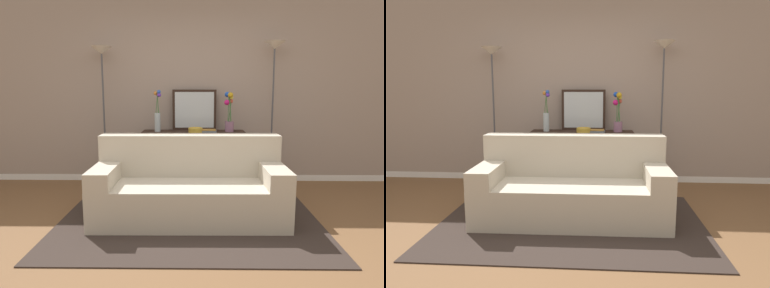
% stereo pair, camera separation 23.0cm
% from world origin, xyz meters
% --- Properties ---
extents(ground_plane, '(16.00, 16.00, 0.02)m').
position_xyz_m(ground_plane, '(0.00, 0.00, -0.01)').
color(ground_plane, brown).
extents(back_wall, '(12.00, 0.15, 2.91)m').
position_xyz_m(back_wall, '(0.00, 2.29, 1.45)').
color(back_wall, white).
rests_on(back_wall, ground).
extents(area_rug, '(2.72, 1.85, 0.01)m').
position_xyz_m(area_rug, '(0.00, 0.54, 0.01)').
color(area_rug, '#332823').
rests_on(area_rug, ground).
extents(couch, '(2.00, 0.87, 0.88)m').
position_xyz_m(couch, '(0.00, 0.70, 0.32)').
color(couch, '#BCB29E').
rests_on(couch, ground).
extents(console_table, '(1.44, 0.36, 0.79)m').
position_xyz_m(console_table, '(0.03, 1.95, 0.55)').
color(console_table, black).
rests_on(console_table, ground).
extents(floor_lamp_left, '(0.28, 0.28, 1.95)m').
position_xyz_m(floor_lamp_left, '(-1.23, 1.95, 1.53)').
color(floor_lamp_left, '#4C4C51').
rests_on(floor_lamp_left, ground).
extents(floor_lamp_right, '(0.28, 0.28, 2.01)m').
position_xyz_m(floor_lamp_right, '(1.13, 1.95, 1.58)').
color(floor_lamp_right, '#4C4C51').
rests_on(floor_lamp_right, ground).
extents(wall_mirror, '(0.63, 0.02, 0.58)m').
position_xyz_m(wall_mirror, '(0.04, 2.10, 1.08)').
color(wall_mirror, black).
rests_on(wall_mirror, console_table).
extents(vase_tall_flowers, '(0.11, 0.10, 0.58)m').
position_xyz_m(vase_tall_flowers, '(-0.47, 1.93, 1.01)').
color(vase_tall_flowers, silver).
rests_on(vase_tall_flowers, console_table).
extents(vase_short_flowers, '(0.14, 0.14, 0.55)m').
position_xyz_m(vase_short_flowers, '(0.53, 1.93, 1.03)').
color(vase_short_flowers, gray).
rests_on(vase_short_flowers, console_table).
extents(fruit_bowl, '(0.20, 0.20, 0.06)m').
position_xyz_m(fruit_bowl, '(0.06, 1.84, 0.82)').
color(fruit_bowl, gold).
rests_on(fruit_bowl, console_table).
extents(book_stack, '(0.21, 0.15, 0.04)m').
position_xyz_m(book_stack, '(0.25, 1.86, 0.81)').
color(book_stack, slate).
rests_on(book_stack, console_table).
extents(book_row_under_console, '(0.41, 0.18, 0.12)m').
position_xyz_m(book_row_under_console, '(-0.35, 1.95, 0.06)').
color(book_row_under_console, '#1E7075').
rests_on(book_row_under_console, ground).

